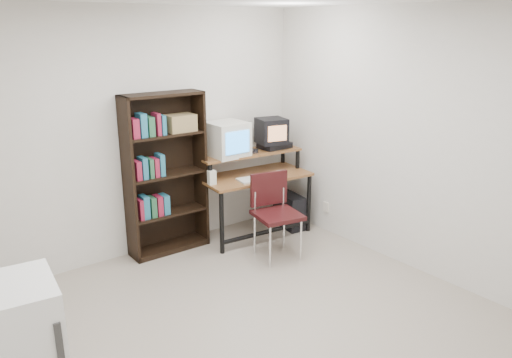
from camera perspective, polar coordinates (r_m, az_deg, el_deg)
floor at (r=4.26m, az=-0.27°, el=-17.11°), size 4.00×4.00×0.01m
back_wall at (r=5.36m, az=-13.50°, el=4.89°), size 4.00×0.01×2.60m
right_wall at (r=5.12m, az=17.78°, el=3.97°), size 0.01×4.00×2.60m
computer_desk at (r=5.82m, az=-0.27°, el=0.16°), size 1.32×0.76×0.98m
crt_monitor at (r=5.66m, az=-3.34°, el=4.56°), size 0.41×0.42×0.39m
vcr at (r=6.02m, az=2.13°, el=3.82°), size 0.37×0.27×0.08m
crt_tv at (r=5.94m, az=1.78°, el=5.51°), size 0.38×0.38×0.30m
cd_spindle at (r=5.79m, az=-0.30°, el=3.15°), size 0.14×0.14×0.05m
keyboard at (r=5.62m, az=0.27°, el=-0.01°), size 0.50×0.28×0.03m
mousepad at (r=5.90m, az=2.85°, el=0.64°), size 0.22×0.18×0.01m
mouse at (r=5.89m, az=2.90°, el=0.82°), size 0.11×0.09×0.03m
desk_speaker at (r=5.45m, az=-5.07°, el=0.10°), size 0.09×0.09×0.17m
pc_tower at (r=6.18m, az=3.81°, el=-3.61°), size 0.27×0.48×0.42m
school_chair at (r=5.31m, az=2.10°, el=-3.13°), size 0.53×0.53×0.90m
bookshelf at (r=5.43m, az=-10.42°, el=0.81°), size 0.88×0.31×1.74m
mini_fridge at (r=3.54m, az=-25.85°, el=-17.65°), size 0.61×0.62×0.93m
wall_outlet at (r=6.08m, az=7.98°, el=-3.19°), size 0.02×0.08×0.12m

